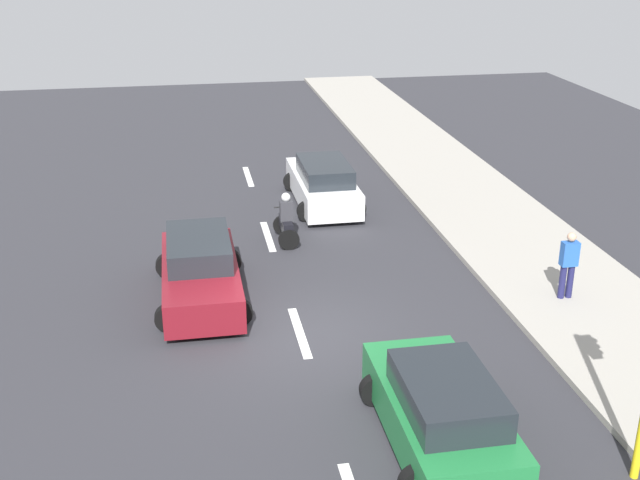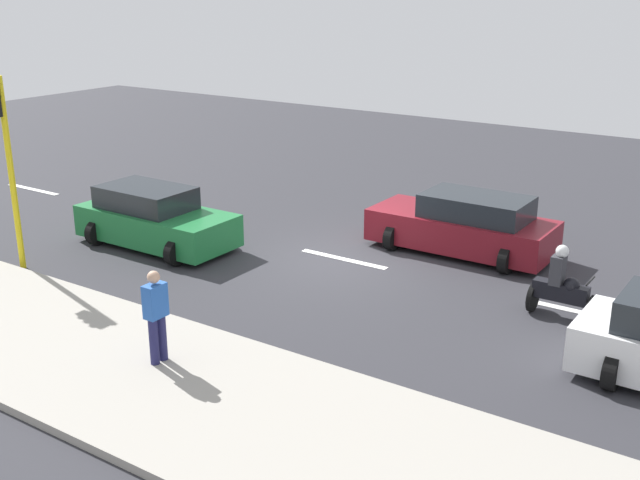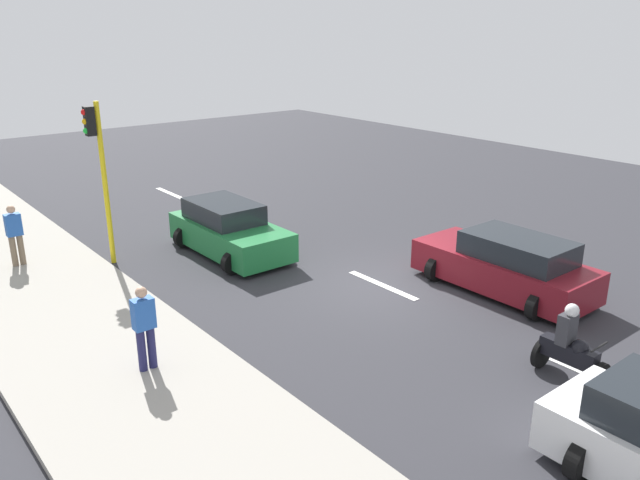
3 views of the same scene
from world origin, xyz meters
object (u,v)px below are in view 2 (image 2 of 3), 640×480
Objects in this scene: traffic_light_corner at (4,147)px; car_maroon at (465,225)px; motorcycle at (562,288)px; pedestrian_by_tree at (156,314)px; car_green at (155,219)px.

car_maroon is at bearing 130.26° from traffic_light_corner.
car_maroon is 1.01× the size of traffic_light_corner.
motorcycle is 0.91× the size of pedestrian_by_tree.
pedestrian_by_tree is (4.80, 4.93, 0.35)m from car_green.
car_maroon is 2.69× the size of pedestrian_by_tree.
traffic_light_corner reaches higher than motorcycle.
pedestrian_by_tree is 0.38× the size of traffic_light_corner.
pedestrian_by_tree is at bearing -12.11° from car_maroon.
traffic_light_corner is at bearing -69.09° from motorcycle.
traffic_light_corner is (3.05, -1.42, 2.22)m from car_green.
traffic_light_corner reaches higher than pedestrian_by_tree.
car_green is 4.03m from traffic_light_corner.
traffic_light_corner is (-1.74, -6.34, 1.87)m from pedestrian_by_tree.
pedestrian_by_tree is 6.84m from traffic_light_corner.
car_green is (3.90, -6.79, -0.00)m from car_maroon.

